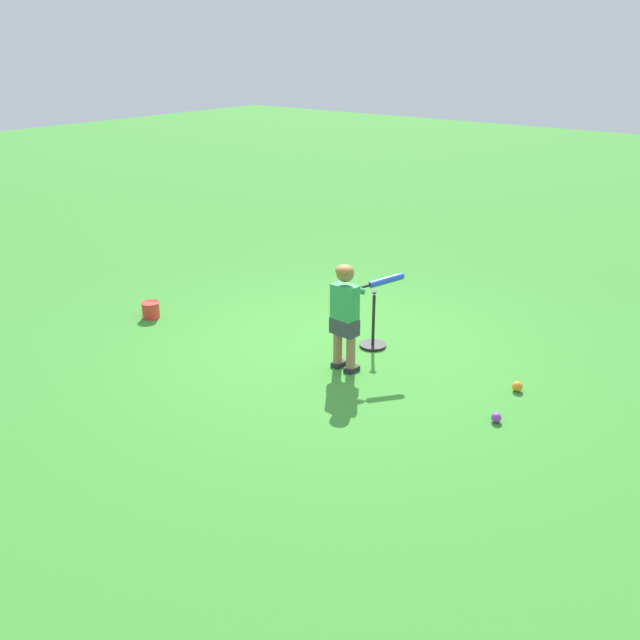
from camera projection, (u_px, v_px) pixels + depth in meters
The scene contains 6 objects.
ground_plane at pixel (338, 345), 7.48m from camera, with size 40.00×40.00×0.00m, color #38842D.
child_batter at pixel (347, 307), 6.71m from camera, with size 0.71×0.45×1.08m.
play_ball_behind_batter at pixel (517, 386), 6.50m from camera, with size 0.10×0.10×0.10m, color orange.
play_ball_far_left at pixel (496, 418), 5.98m from camera, with size 0.09×0.09×0.09m, color purple.
batting_tee at pixel (373, 337), 7.41m from camera, with size 0.28×0.28×0.62m.
toy_bucket at pixel (151, 310), 8.18m from camera, with size 0.22×0.22×0.19m.
Camera 1 is at (-5.48, -4.08, 3.05)m, focal length 39.58 mm.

